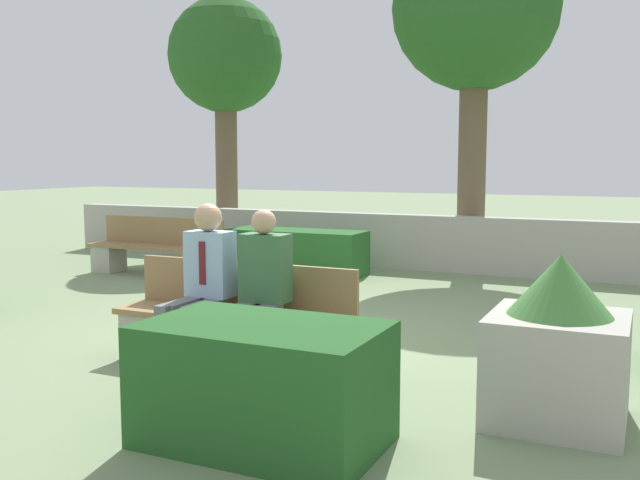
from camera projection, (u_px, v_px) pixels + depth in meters
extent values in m
plane|color=gray|center=(302.00, 340.00, 6.71)|extent=(60.00, 60.00, 0.00)
cube|color=#ADA89E|center=(439.00, 243.00, 10.91)|extent=(13.92, 0.30, 0.85)
cube|color=#937047|center=(229.00, 317.00, 5.80)|extent=(2.06, 0.44, 0.05)
cube|color=#937047|center=(244.00, 285.00, 5.99)|extent=(2.06, 0.04, 0.40)
cube|color=#ADA89E|center=(151.00, 334.00, 6.16)|extent=(0.36, 0.40, 0.39)
cube|color=#ADA89E|center=(318.00, 355.00, 5.48)|extent=(0.36, 0.40, 0.39)
cube|color=#937047|center=(153.00, 247.00, 10.48)|extent=(2.14, 0.44, 0.05)
cube|color=#937047|center=(163.00, 231.00, 10.67)|extent=(2.14, 0.04, 0.40)
cube|color=#ADA89E|center=(109.00, 259.00, 10.86)|extent=(0.36, 0.40, 0.39)
cube|color=#ADA89E|center=(201.00, 266.00, 10.15)|extent=(0.36, 0.40, 0.39)
cube|color=slate|center=(184.00, 308.00, 5.72)|extent=(0.14, 0.46, 0.13)
cube|color=slate|center=(205.00, 310.00, 5.64)|extent=(0.14, 0.46, 0.13)
cube|color=slate|center=(165.00, 341.00, 5.55)|extent=(0.11, 0.11, 0.57)
cube|color=slate|center=(190.00, 345.00, 5.45)|extent=(0.11, 0.11, 0.57)
cube|color=#9EBCE0|center=(210.00, 264.00, 5.86)|extent=(0.38, 0.22, 0.54)
sphere|color=tan|center=(208.00, 217.00, 5.80)|extent=(0.23, 0.23, 0.23)
cube|color=maroon|center=(202.00, 263.00, 5.75)|extent=(0.06, 0.01, 0.35)
cube|color=slate|center=(239.00, 314.00, 5.50)|extent=(0.14, 0.46, 0.13)
cube|color=slate|center=(262.00, 316.00, 5.42)|extent=(0.14, 0.46, 0.13)
cube|color=slate|center=(221.00, 349.00, 5.33)|extent=(0.11, 0.11, 0.57)
cube|color=slate|center=(249.00, 352.00, 5.23)|extent=(0.11, 0.11, 0.57)
cube|color=#3D6B42|center=(265.00, 268.00, 5.64)|extent=(0.38, 0.22, 0.54)
sphere|color=tan|center=(264.00, 222.00, 5.58)|extent=(0.20, 0.20, 0.20)
cube|color=#235623|center=(263.00, 384.00, 4.24)|extent=(1.42, 0.87, 0.73)
cube|color=#286028|center=(296.00, 252.00, 10.65)|extent=(2.08, 0.72, 0.66)
cube|color=#ADA89E|center=(557.00, 368.00, 4.59)|extent=(0.85, 0.85, 0.70)
cone|color=#47843D|center=(560.00, 285.00, 4.53)|extent=(0.66, 0.66, 0.39)
cylinder|color=brown|center=(227.00, 169.00, 13.33)|extent=(0.41, 0.41, 3.04)
sphere|color=#285B23|center=(225.00, 55.00, 13.10)|extent=(2.10, 2.10, 2.10)
cylinder|color=brown|center=(472.00, 162.00, 11.08)|extent=(0.43, 0.43, 3.32)
sphere|color=#285B23|center=(476.00, 6.00, 10.82)|extent=(2.55, 2.55, 2.55)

